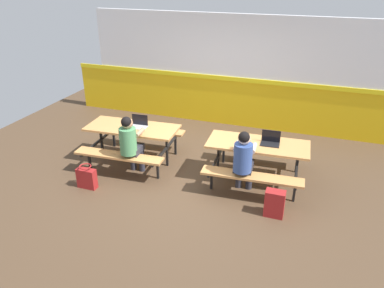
{
  "coord_description": "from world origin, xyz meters",
  "views": [
    {
      "loc": [
        2.07,
        -5.67,
        3.52
      ],
      "look_at": [
        0.0,
        0.22,
        0.55
      ],
      "focal_mm": 35.01,
      "sensor_mm": 36.0,
      "label": 1
    }
  ],
  "objects_px": {
    "backpack_dark": "(275,204)",
    "laptop_silver": "(139,125)",
    "picnic_table_left": "(133,135)",
    "picnic_table_right": "(257,152)",
    "student_nearer": "(130,141)",
    "student_further": "(243,158)",
    "laptop_dark": "(270,141)",
    "tote_bag_bright": "(87,178)"
  },
  "relations": [
    {
      "from": "laptop_silver",
      "to": "laptop_dark",
      "type": "height_order",
      "value": "same"
    },
    {
      "from": "student_nearer",
      "to": "student_further",
      "type": "relative_size",
      "value": 1.0
    },
    {
      "from": "picnic_table_right",
      "to": "backpack_dark",
      "type": "xyz_separation_m",
      "value": [
        0.47,
        -0.97,
        -0.36
      ]
    },
    {
      "from": "student_nearer",
      "to": "laptop_dark",
      "type": "distance_m",
      "value": 2.46
    },
    {
      "from": "student_further",
      "to": "laptop_dark",
      "type": "xyz_separation_m",
      "value": [
        0.33,
        0.61,
        0.08
      ]
    },
    {
      "from": "picnic_table_left",
      "to": "picnic_table_right",
      "type": "bearing_deg",
      "value": 1.56
    },
    {
      "from": "picnic_table_left",
      "to": "laptop_dark",
      "type": "bearing_deg",
      "value": 2.5
    },
    {
      "from": "student_nearer",
      "to": "student_further",
      "type": "xyz_separation_m",
      "value": [
        2.04,
        0.04,
        0.0
      ]
    },
    {
      "from": "picnic_table_right",
      "to": "tote_bag_bright",
      "type": "height_order",
      "value": "picnic_table_right"
    },
    {
      "from": "tote_bag_bright",
      "to": "student_further",
      "type": "bearing_deg",
      "value": 14.29
    },
    {
      "from": "laptop_dark",
      "to": "student_nearer",
      "type": "bearing_deg",
      "value": -164.49
    },
    {
      "from": "student_nearer",
      "to": "laptop_dark",
      "type": "xyz_separation_m",
      "value": [
        2.37,
        0.66,
        0.08
      ]
    },
    {
      "from": "picnic_table_left",
      "to": "picnic_table_right",
      "type": "height_order",
      "value": "same"
    },
    {
      "from": "laptop_dark",
      "to": "backpack_dark",
      "type": "xyz_separation_m",
      "value": [
        0.27,
        -1.01,
        -0.57
      ]
    },
    {
      "from": "student_nearer",
      "to": "student_further",
      "type": "bearing_deg",
      "value": 1.25
    },
    {
      "from": "picnic_table_right",
      "to": "laptop_silver",
      "type": "relative_size",
      "value": 5.4
    },
    {
      "from": "backpack_dark",
      "to": "tote_bag_bright",
      "type": "distance_m",
      "value": 3.21
    },
    {
      "from": "student_nearer",
      "to": "laptop_dark",
      "type": "bearing_deg",
      "value": 15.51
    },
    {
      "from": "picnic_table_right",
      "to": "backpack_dark",
      "type": "relative_size",
      "value": 4.07
    },
    {
      "from": "laptop_silver",
      "to": "laptop_dark",
      "type": "distance_m",
      "value": 2.49
    },
    {
      "from": "laptop_dark",
      "to": "backpack_dark",
      "type": "height_order",
      "value": "laptop_dark"
    },
    {
      "from": "tote_bag_bright",
      "to": "laptop_dark",
      "type": "bearing_deg",
      "value": 23.51
    },
    {
      "from": "picnic_table_right",
      "to": "laptop_silver",
      "type": "bearing_deg",
      "value": -179.47
    },
    {
      "from": "laptop_dark",
      "to": "backpack_dark",
      "type": "bearing_deg",
      "value": -75.07
    },
    {
      "from": "backpack_dark",
      "to": "student_nearer",
      "type": "bearing_deg",
      "value": 172.34
    },
    {
      "from": "picnic_table_left",
      "to": "backpack_dark",
      "type": "bearing_deg",
      "value": -17.32
    },
    {
      "from": "picnic_table_left",
      "to": "laptop_dark",
      "type": "distance_m",
      "value": 2.63
    },
    {
      "from": "laptop_silver",
      "to": "picnic_table_left",
      "type": "bearing_deg",
      "value": -160.01
    },
    {
      "from": "picnic_table_right",
      "to": "laptop_dark",
      "type": "xyz_separation_m",
      "value": [
        0.2,
        0.05,
        0.21
      ]
    },
    {
      "from": "laptop_silver",
      "to": "laptop_dark",
      "type": "xyz_separation_m",
      "value": [
        2.49,
        0.07,
        0.0
      ]
    },
    {
      "from": "picnic_table_right",
      "to": "laptop_dark",
      "type": "height_order",
      "value": "laptop_dark"
    },
    {
      "from": "tote_bag_bright",
      "to": "picnic_table_left",
      "type": "bearing_deg",
      "value": 74.76
    },
    {
      "from": "laptop_dark",
      "to": "tote_bag_bright",
      "type": "height_order",
      "value": "laptop_dark"
    },
    {
      "from": "laptop_dark",
      "to": "backpack_dark",
      "type": "distance_m",
      "value": 1.19
    },
    {
      "from": "student_further",
      "to": "laptop_silver",
      "type": "distance_m",
      "value": 2.23
    },
    {
      "from": "picnic_table_left",
      "to": "backpack_dark",
      "type": "distance_m",
      "value": 3.04
    },
    {
      "from": "backpack_dark",
      "to": "laptop_silver",
      "type": "bearing_deg",
      "value": 161.14
    },
    {
      "from": "picnic_table_right",
      "to": "student_further",
      "type": "distance_m",
      "value": 0.6
    },
    {
      "from": "picnic_table_left",
      "to": "laptop_silver",
      "type": "distance_m",
      "value": 0.25
    },
    {
      "from": "laptop_dark",
      "to": "tote_bag_bright",
      "type": "relative_size",
      "value": 0.77
    },
    {
      "from": "laptop_silver",
      "to": "laptop_dark",
      "type": "relative_size",
      "value": 1.0
    },
    {
      "from": "student_further",
      "to": "backpack_dark",
      "type": "distance_m",
      "value": 0.87
    }
  ]
}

